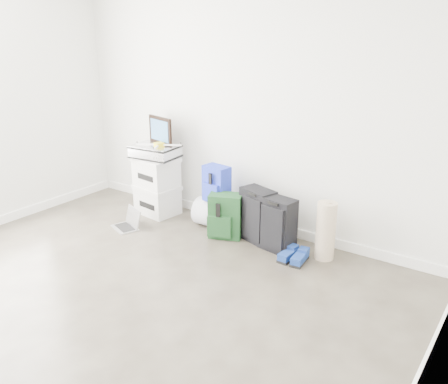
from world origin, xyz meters
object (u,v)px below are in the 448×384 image
Objects in this scene: boxes_stack at (157,186)px; duffel_bag at (218,214)px; large_suitcase at (257,215)px; briefcase at (155,151)px; carry_on at (277,225)px; laptop at (128,223)px.

boxes_stack is 1.34× the size of duffel_bag.
large_suitcase is at bearing 7.83° from boxes_stack.
boxes_stack is 1.36× the size of briefcase.
carry_on is at bearing -8.18° from briefcase.
carry_on is (0.27, -0.08, -0.01)m from large_suitcase.
boxes_stack is 1.36m from large_suitcase.
carry_on is 1.68m from laptop.
duffel_bag is at bearing 179.97° from carry_on.
carry_on is at bearing 5.08° from boxes_stack.
carry_on is 1.50× the size of laptop.
boxes_stack is at bearing -161.45° from large_suitcase.
laptop is (-0.80, -0.58, -0.10)m from duffel_bag.
large_suitcase reaches higher than duffel_bag.
boxes_stack is 1.25× the size of carry_on.
briefcase is at bearing -173.46° from carry_on.
laptop is (-1.60, -0.45, -0.22)m from carry_on.
large_suitcase is (0.53, -0.05, 0.12)m from duffel_bag.
laptop is at bearing -155.49° from carry_on.
briefcase is at bearing 97.33° from boxes_stack.
duffel_bag is 0.54m from large_suitcase.
duffel_bag is 0.82m from carry_on.
boxes_stack is at bearing -95.93° from briefcase.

